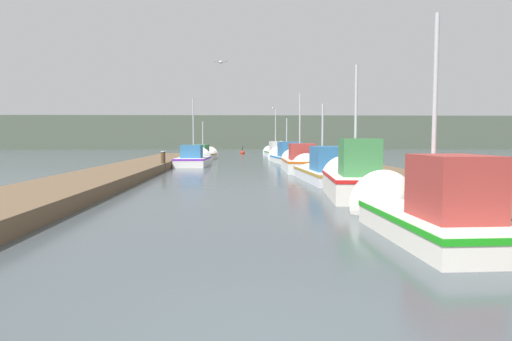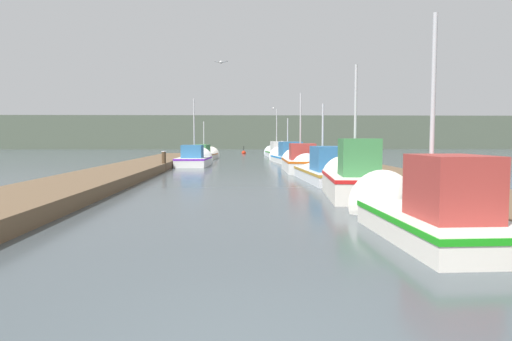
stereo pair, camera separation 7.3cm
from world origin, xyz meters
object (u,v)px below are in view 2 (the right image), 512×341
Objects in this scene: fishing_boat_5 at (286,156)px; seagull_lead at (273,108)px; fishing_boat_1 at (353,179)px; seagull_1 at (221,62)px; fishing_boat_7 at (276,152)px; mooring_piling_0 at (164,161)px; fishing_boat_2 at (320,170)px; fishing_boat_4 at (195,159)px; fishing_boat_0 at (421,211)px; mooring_piling_1 at (364,172)px; fishing_boat_6 at (205,155)px; mooring_piling_2 at (282,147)px; fishing_boat_3 at (299,162)px; channel_buoy at (244,153)px.

seagull_lead reaches higher than fishing_boat_5.
seagull_1 is (-4.23, 5.51, 4.35)m from fishing_boat_1.
fishing_boat_7 reaches higher than mooring_piling_0.
fishing_boat_4 reaches higher than fishing_boat_2.
fishing_boat_0 is 10.81m from fishing_boat_2.
mooring_piling_1 is (1.38, -24.98, 0.05)m from fishing_boat_7.
fishing_boat_6 reaches higher than mooring_piling_0.
seagull_1 is at bearing 175.12° from fishing_boat_2.
seagull_1 is at bearing -77.35° from fishing_boat_6.
fishing_boat_7 is 25.02m from mooring_piling_1.
fishing_boat_1 is (0.07, 5.43, 0.11)m from fishing_boat_0.
fishing_boat_1 is 8.34× the size of seagull_lead.
fishing_boat_6 is 11.37× the size of seagull_1.
fishing_boat_7 is 6.15× the size of mooring_piling_0.
fishing_boat_2 reaches higher than mooring_piling_2.
mooring_piling_0 is at bearing -116.95° from fishing_boat_7.
fishing_boat_2 is at bearing -33.64° from mooring_piling_0.
mooring_piling_0 is at bearing 139.24° from mooring_piling_1.
fishing_boat_3 is at bearing 96.58° from fishing_boat_1.
seagull_1 is at bearing 108.72° from fishing_boat_0.
fishing_boat_1 reaches higher than mooring_piling_1.
seagull_lead is (-0.89, 0.75, 3.42)m from fishing_boat_5.
fishing_boat_1 is 23.73m from fishing_boat_6.
fishing_boat_0 is 0.95× the size of fishing_boat_4.
mooring_piling_0 is 1.10× the size of channel_buoy.
fishing_boat_3 is 1.19× the size of fishing_boat_4.
fishing_boat_2 is at bearing -88.02° from seagull_lead.
seagull_lead is at bearing 91.10° from fishing_boat_2.
fishing_boat_2 is 14.37m from seagull_lead.
mooring_piling_2 is at bearing 74.95° from fishing_boat_7.
mooring_piling_0 is 1.89× the size of seagull_1.
mooring_piling_0 is 25.11m from mooring_piling_2.
fishing_boat_1 reaches higher than fishing_boat_2.
fishing_boat_7 is at bearing -100.37° from mooring_piling_2.
fishing_boat_0 is at bearing -85.57° from channel_buoy.
mooring_piling_0 is 11.32m from mooring_piling_1.
seagull_lead is at bearing 54.82° from mooring_piling_0.
fishing_boat_0 is 24.99m from seagull_lead.
fishing_boat_2 is (-0.10, 5.38, -0.12)m from fishing_boat_1.
fishing_boat_5 is (-0.21, 18.55, -0.09)m from fishing_boat_1.
seagull_1 is at bearing -100.15° from mooring_piling_2.
mooring_piling_0 is at bearing 130.99° from fishing_boat_1.
fishing_boat_7 is at bearing 82.21° from seagull_lead.
fishing_boat_5 is at bearing 94.87° from mooring_piling_1.
fishing_boat_5 is 15.46m from mooring_piling_2.
fishing_boat_7 is (-0.04, 9.31, 0.01)m from fishing_boat_5.
fishing_boat_2 is 11.60× the size of seagull_lead.
fishing_boat_1 is at bearing -94.15° from fishing_boat_7.
fishing_boat_3 is 0.90× the size of fishing_boat_7.
mooring_piling_1 is (7.41, -12.08, 0.11)m from fishing_boat_4.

